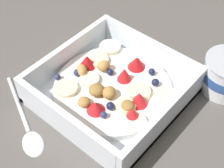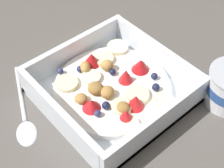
% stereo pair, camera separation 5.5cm
% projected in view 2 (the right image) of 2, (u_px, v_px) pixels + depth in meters
% --- Properties ---
extents(ground_plane, '(2.40, 2.40, 0.00)m').
position_uv_depth(ground_plane, '(109.00, 93.00, 0.57)').
color(ground_plane, '#56514C').
extents(fruit_bowl, '(0.22, 0.22, 0.06)m').
position_uv_depth(fruit_bowl, '(112.00, 89.00, 0.56)').
color(fruit_bowl, white).
rests_on(fruit_bowl, ground).
extents(spoon, '(0.09, 0.17, 0.01)m').
position_uv_depth(spoon, '(24.00, 119.00, 0.53)').
color(spoon, silver).
rests_on(spoon, ground).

